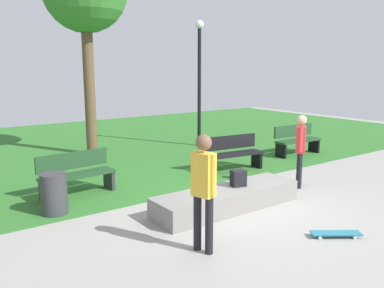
# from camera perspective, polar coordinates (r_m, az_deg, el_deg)

# --- Properties ---
(ground_plane) EXTENTS (28.00, 28.00, 0.00)m
(ground_plane) POSITION_cam_1_polar(r_m,az_deg,el_deg) (8.14, 8.15, -8.71)
(ground_plane) COLOR gray
(grass_lawn) EXTENTS (26.60, 12.59, 0.01)m
(grass_lawn) POSITION_cam_1_polar(r_m,az_deg,el_deg) (14.49, -13.49, -0.17)
(grass_lawn) COLOR #2D6B28
(grass_lawn) RESTS_ON ground_plane
(concrete_ledge) EXTENTS (3.07, 0.85, 0.40)m
(concrete_ledge) POSITION_cam_1_polar(r_m,az_deg,el_deg) (7.91, 5.00, -7.69)
(concrete_ledge) COLOR gray
(concrete_ledge) RESTS_ON ground_plane
(backpack_on_ledge) EXTENTS (0.32, 0.26, 0.32)m
(backpack_on_ledge) POSITION_cam_1_polar(r_m,az_deg,el_deg) (8.00, 6.54, -4.80)
(backpack_on_ledge) COLOR black
(backpack_on_ledge) RESTS_ON concrete_ledge
(skater_performing_trick) EXTENTS (0.27, 0.42, 1.77)m
(skater_performing_trick) POSITION_cam_1_polar(r_m,az_deg,el_deg) (5.88, 1.63, -5.65)
(skater_performing_trick) COLOR black
(skater_performing_trick) RESTS_ON ground_plane
(skater_watching) EXTENTS (0.38, 0.35, 1.65)m
(skater_watching) POSITION_cam_1_polar(r_m,az_deg,el_deg) (9.40, 15.04, -0.23)
(skater_watching) COLOR black
(skater_watching) RESTS_ON ground_plane
(skateboard_by_ledge) EXTENTS (0.77, 0.62, 0.08)m
(skateboard_by_ledge) POSITION_cam_1_polar(r_m,az_deg,el_deg) (7.08, 19.61, -11.77)
(skateboard_by_ledge) COLOR teal
(skateboard_by_ledge) RESTS_ON ground_plane
(park_bench_far_right) EXTENTS (1.65, 0.66, 0.91)m
(park_bench_far_right) POSITION_cam_1_polar(r_m,az_deg,el_deg) (10.72, 5.80, -1.18)
(park_bench_far_right) COLOR black
(park_bench_far_right) RESTS_ON ground_plane
(park_bench_near_path) EXTENTS (1.63, 0.60, 0.91)m
(park_bench_near_path) POSITION_cam_1_polar(r_m,az_deg,el_deg) (8.97, -15.99, -3.95)
(park_bench_near_path) COLOR #1E4223
(park_bench_near_path) RESTS_ON ground_plane
(park_bench_near_lamppost) EXTENTS (1.62, 0.55, 0.91)m
(park_bench_near_lamppost) POSITION_cam_1_polar(r_m,az_deg,el_deg) (12.98, 14.52, 0.65)
(park_bench_near_lamppost) COLOR #1E4223
(park_bench_near_lamppost) RESTS_ON ground_plane
(lamp_post) EXTENTS (0.28, 0.28, 4.20)m
(lamp_post) POSITION_cam_1_polar(r_m,az_deg,el_deg) (13.81, 1.04, 10.25)
(lamp_post) COLOR black
(lamp_post) RESTS_ON ground_plane
(trash_bin) EXTENTS (0.48, 0.48, 0.77)m
(trash_bin) POSITION_cam_1_polar(r_m,az_deg,el_deg) (7.99, -18.87, -6.64)
(trash_bin) COLOR #333338
(trash_bin) RESTS_ON ground_plane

